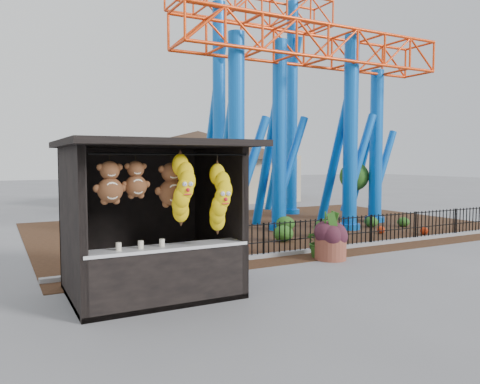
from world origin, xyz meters
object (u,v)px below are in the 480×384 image
terracotta_planter (331,249)px  potted_plant (320,241)px  roller_coaster (289,70)px  prize_booth (154,221)px

terracotta_planter → potted_plant: bearing=103.3°
roller_coaster → terracotta_planter: (-2.77, -6.23, -6.15)m
terracotta_planter → potted_plant: 0.40m
roller_coaster → potted_plant: 8.86m
prize_booth → potted_plant: bearing=15.2°
roller_coaster → potted_plant: size_ratio=11.71×
terracotta_planter → roller_coaster: bearing=66.0°
prize_booth → roller_coaster: (8.12, 7.32, 4.92)m
roller_coaster → terracotta_planter: size_ratio=12.74×
prize_booth → terracotta_planter: (5.35, 1.08, -1.23)m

